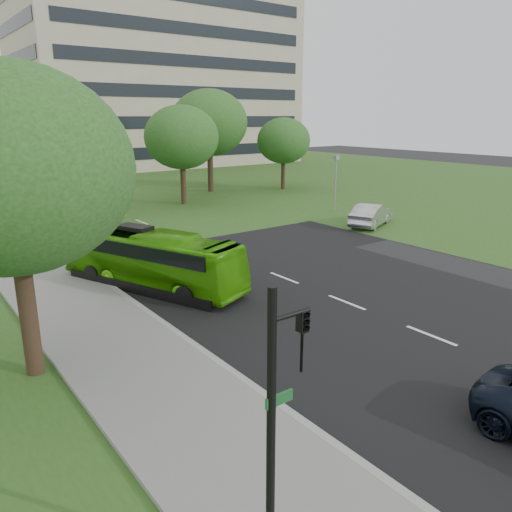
# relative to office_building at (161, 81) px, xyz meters

# --- Properties ---
(ground) EXTENTS (160.00, 160.00, 0.00)m
(ground) POSITION_rel_office_building_xyz_m (-21.96, -61.96, -12.50)
(ground) COLOR black
(ground) RESTS_ON ground
(street_surfaces) EXTENTS (120.00, 120.00, 0.15)m
(street_surfaces) POSITION_rel_office_building_xyz_m (-22.34, -39.21, -12.47)
(street_surfaces) COLOR black
(street_surfaces) RESTS_ON ground
(office_building) EXTENTS (40.10, 20.10, 25.00)m
(office_building) POSITION_rel_office_building_xyz_m (0.00, 0.00, 0.00)
(office_building) COLOR tan
(office_building) RESTS_ON ground
(tree_park_b) EXTENTS (7.93, 7.93, 10.40)m
(tree_park_b) POSITION_rel_office_building_xyz_m (-26.11, -33.39, -5.49)
(tree_park_b) COLOR black
(tree_park_b) RESTS_ON ground
(tree_park_c) EXTENTS (6.25, 6.25, 8.30)m
(tree_park_c) POSITION_rel_office_building_xyz_m (-15.77, -35.00, -6.87)
(tree_park_c) COLOR black
(tree_park_c) RESTS_ON ground
(tree_park_d) EXTENTS (7.51, 7.51, 9.93)m
(tree_park_d) POSITION_rel_office_building_xyz_m (-10.03, -30.12, -5.78)
(tree_park_d) COLOR black
(tree_park_d) RESTS_ON ground
(tree_park_e) EXTENTS (5.43, 5.43, 7.23)m
(tree_park_e) POSITION_rel_office_building_xyz_m (-3.06, -33.12, -7.58)
(tree_park_e) COLOR black
(tree_park_e) RESTS_ON ground
(tree_side_near) EXTENTS (6.68, 6.68, 8.87)m
(tree_side_near) POSITION_rel_office_building_xyz_m (-33.68, -58.41, -6.48)
(tree_side_near) COLOR black
(tree_side_near) RESTS_ON ground
(bus) EXTENTS (5.39, 9.22, 2.53)m
(bus) POSITION_rel_office_building_xyz_m (-27.46, -53.35, -11.23)
(bus) COLOR #45AE0D
(bus) RESTS_ON ground
(sedan) EXTENTS (5.03, 3.38, 1.57)m
(sedan) POSITION_rel_office_building_xyz_m (-9.70, -50.64, -11.72)
(sedan) COLOR #B8B7BD
(sedan) RESTS_ON ground
(traffic_light) EXTENTS (0.82, 0.21, 5.12)m
(traffic_light) POSITION_rel_office_building_xyz_m (-32.14, -67.96, -9.49)
(traffic_light) COLOR black
(traffic_light) RESTS_ON ground
(camera_pole) EXTENTS (0.46, 0.43, 4.42)m
(camera_pole) POSITION_rel_office_building_xyz_m (-7.91, -45.36, -9.65)
(camera_pole) COLOR gray
(camera_pole) RESTS_ON ground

